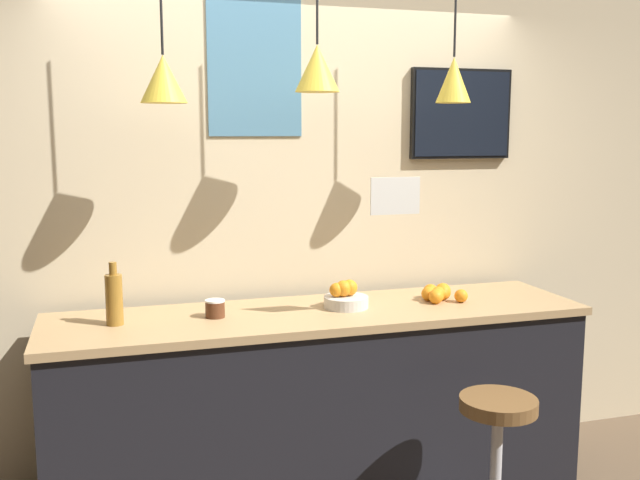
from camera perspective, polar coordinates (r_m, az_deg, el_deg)
name	(u,v)px	position (r m, az deg, el deg)	size (l,w,h in m)	color
back_wall	(296,206)	(3.86, -1.93, 2.71)	(8.00, 0.06, 2.90)	beige
service_counter	(320,405)	(3.67, 0.00, -13.07)	(2.64, 0.68, 0.98)	black
bar_stool	(497,448)	(3.34, 13.95, -15.88)	(0.37, 0.37, 0.71)	#B7B7BC
fruit_bowl	(345,296)	(3.56, 2.03, -4.54)	(0.22, 0.22, 0.14)	beige
orange_pile	(440,293)	(3.76, 9.54, -4.24)	(0.22, 0.20, 0.08)	orange
juice_bottle	(114,298)	(3.36, -16.15, -4.51)	(0.08, 0.08, 0.29)	olive
spread_jar	(215,309)	(3.41, -8.39, -5.45)	(0.09, 0.09, 0.08)	#562D19
pendant_lamp_left	(163,78)	(3.32, -12.42, 12.53)	(0.21, 0.21, 0.83)	black
pendant_lamp_middle	(317,68)	(3.46, -0.22, 13.62)	(0.21, 0.21, 0.77)	black
pendant_lamp_right	(454,79)	(3.73, 10.64, 12.53)	(0.18, 0.18, 0.81)	black
mounted_tv	(461,114)	(4.14, 11.23, 9.86)	(0.60, 0.04, 0.50)	black
hanging_menu_board	(395,196)	(3.27, 6.05, 3.53)	(0.24, 0.01, 0.17)	white
wall_poster	(255,62)	(3.77, -5.23, 13.97)	(0.49, 0.01, 0.75)	teal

